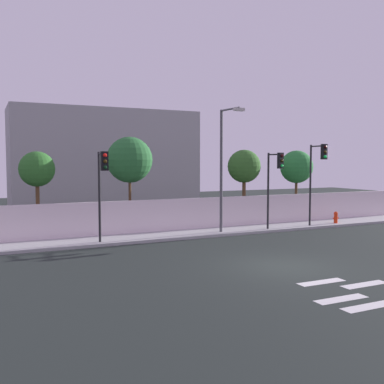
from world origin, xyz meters
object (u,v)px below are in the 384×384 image
at_px(traffic_light_center, 102,177).
at_px(roadside_tree_rightmost, 297,167).
at_px(traffic_light_left, 317,167).
at_px(roadside_tree_leftmost, 37,170).
at_px(traffic_light_right, 275,174).
at_px(roadside_tree_midright, 244,167).
at_px(street_lamp_curbside, 224,160).
at_px(fire_hydrant, 336,217).
at_px(roadside_tree_midleft, 130,160).

xyz_separation_m(traffic_light_center, roadside_tree_rightmost, (14.64, 3.84, 0.33)).
bearing_deg(traffic_light_left, roadside_tree_leftmost, 165.61).
height_order(traffic_light_left, traffic_light_right, traffic_light_left).
xyz_separation_m(traffic_light_right, roadside_tree_midright, (0.30, 3.79, 0.36)).
relative_size(street_lamp_curbside, roadside_tree_leftmost, 1.47).
xyz_separation_m(traffic_light_center, roadside_tree_midright, (10.35, 3.84, 0.38)).
height_order(fire_hydrant, roadside_tree_midleft, roadside_tree_midleft).
distance_m(street_lamp_curbside, roadside_tree_midleft, 5.48).
relative_size(roadside_tree_leftmost, roadside_tree_midright, 0.95).
xyz_separation_m(traffic_light_right, roadside_tree_leftmost, (-12.58, 3.79, 0.26)).
height_order(roadside_tree_leftmost, roadside_tree_midright, roadside_tree_midright).
height_order(traffic_light_right, roadside_tree_midleft, roadside_tree_midleft).
distance_m(traffic_light_right, roadside_tree_rightmost, 5.95).
distance_m(traffic_light_right, roadside_tree_midright, 3.81).
xyz_separation_m(traffic_light_right, fire_hydrant, (5.24, 0.61, -2.85)).
relative_size(roadside_tree_midleft, roadside_tree_midright, 1.13).
distance_m(traffic_light_center, traffic_light_right, 10.05).
distance_m(traffic_light_left, roadside_tree_midright, 4.78).
bearing_deg(traffic_light_left, roadside_tree_midleft, 159.10).
distance_m(fire_hydrant, roadside_tree_midright, 6.69).
bearing_deg(roadside_tree_rightmost, traffic_light_left, -112.31).
height_order(traffic_light_right, roadside_tree_midright, roadside_tree_midright).
bearing_deg(roadside_tree_rightmost, roadside_tree_midleft, 180.00).
xyz_separation_m(traffic_light_center, street_lamp_curbside, (6.94, 0.53, 0.78)).
bearing_deg(roadside_tree_midleft, roadside_tree_rightmost, 0.00).
bearing_deg(traffic_light_right, street_lamp_curbside, 171.32).
xyz_separation_m(roadside_tree_midright, roadside_tree_rightmost, (4.28, 0.00, -0.04)).
bearing_deg(traffic_light_right, roadside_tree_midright, 85.47).
xyz_separation_m(traffic_light_center, fire_hydrant, (15.30, 0.66, -2.83)).
bearing_deg(roadside_tree_midleft, roadside_tree_leftmost, 180.00).
relative_size(traffic_light_left, traffic_light_center, 1.12).
relative_size(traffic_light_right, roadside_tree_midleft, 0.81).
relative_size(roadside_tree_midright, roadside_tree_rightmost, 1.00).
bearing_deg(traffic_light_right, fire_hydrant, 6.61).
bearing_deg(traffic_light_left, roadside_tree_rightmost, 67.69).
bearing_deg(roadside_tree_rightmost, fire_hydrant, -78.26).
xyz_separation_m(traffic_light_center, roadside_tree_leftmost, (-2.52, 3.84, 0.28)).
bearing_deg(traffic_light_center, street_lamp_curbside, 4.38).
relative_size(street_lamp_curbside, roadside_tree_midright, 1.40).
distance_m(street_lamp_curbside, roadside_tree_leftmost, 10.04).
height_order(traffic_light_center, traffic_light_right, traffic_light_right).
distance_m(fire_hydrant, roadside_tree_leftmost, 18.37).
bearing_deg(roadside_tree_leftmost, traffic_light_right, -16.75).
bearing_deg(fire_hydrant, roadside_tree_leftmost, 169.89).
height_order(traffic_light_left, roadside_tree_midright, traffic_light_left).
height_order(street_lamp_curbside, fire_hydrant, street_lamp_curbside).
distance_m(traffic_light_center, roadside_tree_rightmost, 15.13).
bearing_deg(street_lamp_curbside, roadside_tree_midleft, 142.82).
height_order(traffic_light_right, fire_hydrant, traffic_light_right).
xyz_separation_m(traffic_light_left, roadside_tree_rightmost, (1.63, 3.98, -0.06)).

